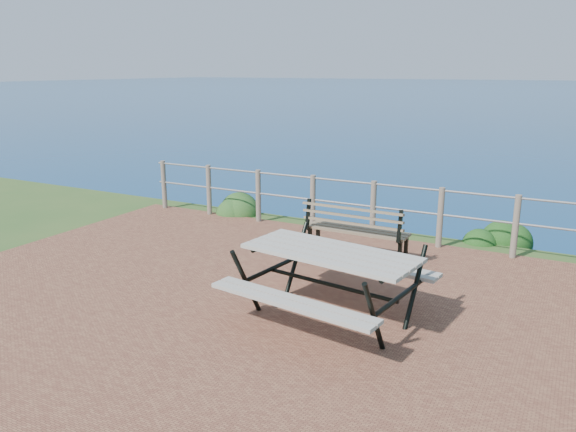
% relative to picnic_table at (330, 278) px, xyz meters
% --- Properties ---
extents(ground, '(10.00, 7.00, 0.12)m').
position_rel_picnic_table_xyz_m(ground, '(-0.68, 0.02, -0.54)').
color(ground, brown).
rests_on(ground, ground).
extents(safety_railing, '(9.40, 0.10, 1.00)m').
position_rel_picnic_table_xyz_m(safety_railing, '(-0.68, 3.37, 0.04)').
color(safety_railing, '#6B5B4C').
rests_on(safety_railing, ground).
extents(picnic_table, '(2.09, 1.72, 0.84)m').
position_rel_picnic_table_xyz_m(picnic_table, '(0.00, 0.00, 0.00)').
color(picnic_table, gray).
rests_on(picnic_table, ground).
extents(park_bench, '(1.60, 0.42, 0.90)m').
position_rel_picnic_table_xyz_m(park_bench, '(-0.53, 2.23, 0.06)').
color(park_bench, brown).
rests_on(park_bench, ground).
extents(shrub_lip_west, '(0.82, 0.82, 0.58)m').
position_rel_picnic_table_xyz_m(shrub_lip_west, '(-3.65, 3.70, -0.54)').
color(shrub_lip_west, '#204F1D').
rests_on(shrub_lip_west, ground).
extents(shrub_lip_east, '(0.79, 0.79, 0.54)m').
position_rel_picnic_table_xyz_m(shrub_lip_east, '(1.26, 4.26, -0.54)').
color(shrub_lip_east, '#193F13').
rests_on(shrub_lip_east, ground).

